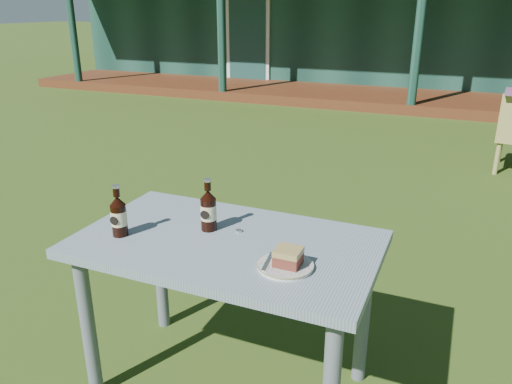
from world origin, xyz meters
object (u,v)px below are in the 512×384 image
at_px(plate, 285,265).
at_px(cola_bottle_near, 208,210).
at_px(cafe_table, 227,262).
at_px(cola_bottle_far, 119,216).
at_px(cake_slice, 288,257).

distance_m(plate, cola_bottle_near, 0.45).
bearing_deg(cafe_table, cola_bottle_far, -162.58).
bearing_deg(cafe_table, plate, -22.27).
distance_m(cafe_table, cola_bottle_near, 0.23).
relative_size(cake_slice, cola_bottle_near, 0.41).
xyz_separation_m(cake_slice, cola_bottle_near, (-0.41, 0.18, 0.04)).
height_order(plate, cola_bottle_near, cola_bottle_near).
height_order(cafe_table, cola_bottle_far, cola_bottle_far).
bearing_deg(cola_bottle_near, cake_slice, -23.39).
height_order(cafe_table, plate, plate).
bearing_deg(plate, cola_bottle_near, 156.11).
relative_size(cake_slice, cola_bottle_far, 0.43).
distance_m(cake_slice, cola_bottle_far, 0.72).
height_order(cafe_table, cola_bottle_near, cola_bottle_near).
relative_size(plate, cola_bottle_far, 0.95).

